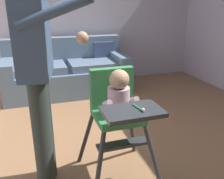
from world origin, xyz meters
The scene contains 5 objects.
ground centered at (0.00, 0.00, -0.05)m, with size 6.34×6.59×0.10m, color #986C49.
wall_far centered at (0.00, 2.53, 1.36)m, with size 5.54×0.06×2.72m, color silver.
couch centered at (-0.14, 2.01, 0.33)m, with size 1.95×0.86×0.86m.
high_chair centered at (-0.05, -0.24, 0.65)m, with size 0.61×0.73×0.95m.
adult_standing centered at (-0.62, -0.14, 0.95)m, with size 0.51×0.55×1.68m.
Camera 1 is at (-0.63, -1.91, 1.41)m, focal length 39.55 mm.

